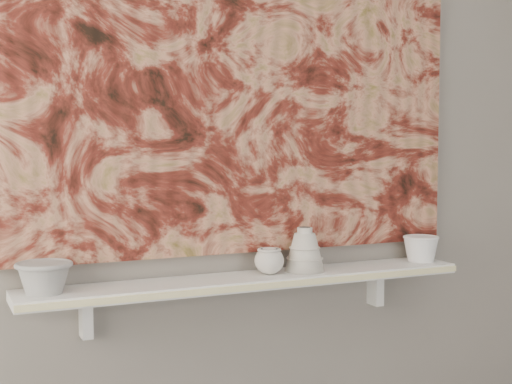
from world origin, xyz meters
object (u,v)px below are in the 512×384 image
shelf (253,280)px  bell_vessel (305,249)px  cup_cream (269,261)px  bowl_white (421,248)px  painting (242,75)px  bowl_grey (44,277)px

shelf → bell_vessel: (0.18, 0.00, 0.08)m
cup_cream → bowl_white: bowl_white is taller
cup_cream → bell_vessel: (0.12, 0.00, 0.03)m
shelf → painting: (0.00, 0.08, 0.62)m
shelf → bowl_grey: (-0.61, 0.00, 0.06)m
bell_vessel → bowl_white: (0.45, 0.00, -0.03)m
cup_cream → bowl_white: (0.57, 0.00, 0.00)m
painting → cup_cream: 0.58m
painting → bowl_white: size_ratio=12.39×
shelf → bowl_white: bearing=0.0°
painting → bowl_grey: painting is taller
shelf → painting: painting is taller
cup_cream → bowl_white: bearing=0.0°
bowl_grey → cup_cream: 0.67m
cup_cream → painting: bearing=124.9°
bowl_grey → cup_cream: (0.67, 0.00, -0.00)m
painting → bell_vessel: (0.18, -0.08, -0.54)m
painting → bowl_white: bearing=-7.3°
painting → bell_vessel: 0.58m
painting → cup_cream: painting is taller
bowl_grey → bell_vessel: bearing=0.0°
bowl_white → shelf: bearing=180.0°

